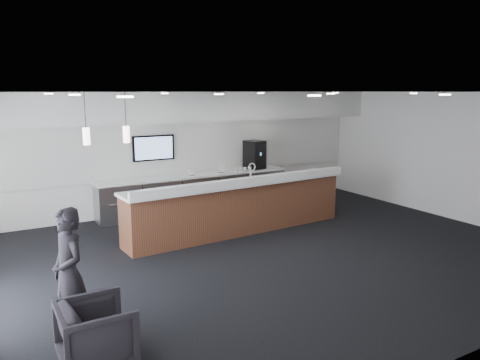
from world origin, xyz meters
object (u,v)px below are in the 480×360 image
coffee_machine (255,155)px  armchair (96,333)px  service_counter (239,206)px  lounge_guest (69,273)px

coffee_machine → armchair: size_ratio=0.95×
service_counter → armchair: bearing=-140.9°
coffee_machine → lounge_guest: 7.52m
armchair → service_counter: bearing=-47.6°
armchair → lounge_guest: (-0.12, 0.81, 0.45)m
coffee_machine → lounge_guest: bearing=-150.9°
service_counter → coffee_machine: (1.71, 2.15, 0.75)m
coffee_machine → armchair: bearing=-145.9°
armchair → lounge_guest: size_ratio=0.49×
armchair → lounge_guest: bearing=8.4°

